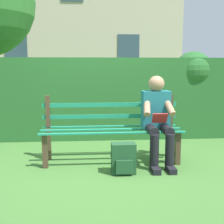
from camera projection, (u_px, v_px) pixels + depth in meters
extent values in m
plane|color=#3D6B2D|center=(111.00, 162.00, 4.32)|extent=(60.00, 60.00, 0.00)
cube|color=#4C3828|center=(178.00, 148.00, 4.18)|extent=(0.07, 0.07, 0.45)
cube|color=#4C3828|center=(45.00, 151.00, 4.04)|extent=(0.07, 0.07, 0.45)
cube|color=#4C3828|center=(170.00, 142.00, 4.54)|extent=(0.07, 0.07, 0.45)
cube|color=#4C3828|center=(49.00, 144.00, 4.40)|extent=(0.07, 0.07, 0.45)
cube|color=#1E8460|center=(110.00, 126.00, 4.48)|extent=(1.94, 0.06, 0.02)
cube|color=#1E8460|center=(111.00, 129.00, 4.25)|extent=(1.94, 0.06, 0.02)
cube|color=#1E8460|center=(113.00, 133.00, 4.02)|extent=(1.94, 0.06, 0.02)
cube|color=#4C3828|center=(171.00, 110.00, 4.51)|extent=(0.06, 0.06, 0.45)
cube|color=#4C3828|center=(48.00, 111.00, 4.37)|extent=(0.06, 0.06, 0.45)
cube|color=#1E8460|center=(110.00, 116.00, 4.45)|extent=(1.94, 0.02, 0.06)
cube|color=#1E8460|center=(110.00, 105.00, 4.42)|extent=(1.94, 0.02, 0.06)
cube|color=#1E6672|center=(156.00, 109.00, 4.28)|extent=(0.38, 0.22, 0.52)
sphere|color=#A57A5B|center=(156.00, 84.00, 4.21)|extent=(0.22, 0.22, 0.22)
cylinder|color=black|center=(166.00, 129.00, 4.12)|extent=(0.13, 0.42, 0.13)
cylinder|color=black|center=(151.00, 130.00, 4.10)|extent=(0.13, 0.42, 0.13)
cylinder|color=black|center=(170.00, 152.00, 3.95)|extent=(0.12, 0.12, 0.47)
cylinder|color=black|center=(154.00, 153.00, 3.93)|extent=(0.12, 0.12, 0.47)
cube|color=black|center=(171.00, 169.00, 3.90)|extent=(0.10, 0.24, 0.07)
cube|color=black|center=(155.00, 170.00, 3.88)|extent=(0.10, 0.24, 0.07)
cylinder|color=#A57A5B|center=(169.00, 106.00, 4.15)|extent=(0.14, 0.32, 0.26)
cylinder|color=#A57A5B|center=(147.00, 107.00, 4.12)|extent=(0.14, 0.32, 0.26)
cube|color=#B22626|center=(160.00, 118.00, 4.04)|extent=(0.20, 0.07, 0.13)
cube|color=#265B28|center=(89.00, 98.00, 5.80)|extent=(6.54, 0.78, 1.48)
sphere|color=#265B28|center=(193.00, 70.00, 5.77)|extent=(0.70, 0.70, 0.70)
sphere|color=#265B28|center=(0.00, 74.00, 5.69)|extent=(0.62, 0.62, 0.62)
cube|color=#BCAD93|center=(74.00, 15.00, 13.95)|extent=(9.21, 3.12, 7.29)
cube|color=#334756|center=(129.00, 49.00, 12.81)|extent=(0.90, 0.04, 1.20)
cube|color=#334756|center=(16.00, 49.00, 12.44)|extent=(0.90, 0.04, 1.20)
cube|color=#1E4728|center=(123.00, 158.00, 3.84)|extent=(0.30, 0.18, 0.38)
cube|color=#1E4728|center=(124.00, 167.00, 3.74)|extent=(0.21, 0.04, 0.17)
cylinder|color=#1E4728|center=(129.00, 154.00, 3.95)|extent=(0.04, 0.04, 0.23)
cylinder|color=#1E4728|center=(115.00, 155.00, 3.93)|extent=(0.04, 0.04, 0.23)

